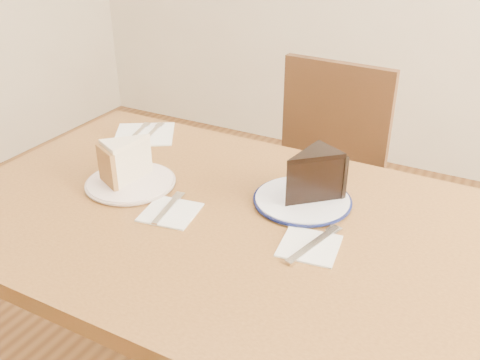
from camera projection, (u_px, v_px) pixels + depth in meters
name	position (u px, v px, depth m)	size (l,w,h in m)	color
table	(211.00, 247.00, 1.25)	(1.20, 0.80, 0.75)	#583618
chair_far	(314.00, 189.00, 1.80)	(0.47, 0.47, 0.90)	#331D0F
plate_cream	(131.00, 183.00, 1.31)	(0.21, 0.21, 0.01)	white
plate_navy	(302.00, 200.00, 1.23)	(0.22, 0.22, 0.01)	white
carrot_cake	(131.00, 161.00, 1.30)	(0.08, 0.11, 0.09)	beige
chocolate_cake	(308.00, 179.00, 1.20)	(0.09, 0.13, 0.10)	black
napkin_cream	(170.00, 212.00, 1.19)	(0.12, 0.12, 0.00)	white
napkin_navy	(309.00, 246.00, 1.08)	(0.12, 0.12, 0.00)	white
napkin_spare	(145.00, 134.00, 1.58)	(0.17, 0.17, 0.00)	white
fork_cream	(168.00, 208.00, 1.20)	(0.01, 0.14, 0.00)	silver
knife_navy	(314.00, 244.00, 1.08)	(0.02, 0.17, 0.00)	silver
fork_spare	(153.00, 132.00, 1.59)	(0.01, 0.14, 0.00)	silver
knife_spare	(137.00, 133.00, 1.58)	(0.01, 0.16, 0.00)	silver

